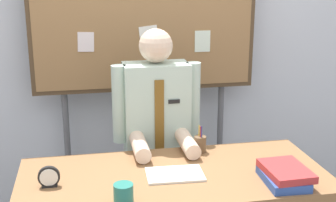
% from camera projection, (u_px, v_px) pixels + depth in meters
% --- Properties ---
extents(back_wall, '(6.40, 0.08, 2.70)m').
position_uv_depth(back_wall, '(141.00, 29.00, 3.37)').
color(back_wall, silver).
rests_on(back_wall, ground_plane).
extents(desk, '(1.61, 0.72, 0.74)m').
position_uv_depth(desk, '(174.00, 190.00, 2.43)').
color(desk, brown).
rests_on(desk, ground_plane).
extents(person, '(0.55, 0.56, 1.43)m').
position_uv_depth(person, '(157.00, 149.00, 2.94)').
color(person, '#2D2D33').
rests_on(person, ground_plane).
extents(bulletin_board, '(1.57, 0.09, 2.18)m').
position_uv_depth(bulletin_board, '(145.00, 5.00, 3.12)').
color(bulletin_board, '#4C3823').
rests_on(bulletin_board, ground_plane).
extents(book_stack, '(0.22, 0.29, 0.08)m').
position_uv_depth(book_stack, '(284.00, 175.00, 2.30)').
color(book_stack, '#2D4C99').
rests_on(book_stack, desk).
extents(open_notebook, '(0.30, 0.21, 0.01)m').
position_uv_depth(open_notebook, '(174.00, 174.00, 2.39)').
color(open_notebook, white).
rests_on(open_notebook, desk).
extents(desk_clock, '(0.11, 0.04, 0.11)m').
position_uv_depth(desk_clock, '(49.00, 178.00, 2.25)').
color(desk_clock, black).
rests_on(desk_clock, desk).
extents(coffee_mug, '(0.09, 0.09, 0.09)m').
position_uv_depth(coffee_mug, '(123.00, 194.00, 2.10)').
color(coffee_mug, '#267266').
rests_on(coffee_mug, desk).
extents(pen_holder, '(0.07, 0.07, 0.16)m').
position_uv_depth(pen_holder, '(200.00, 144.00, 2.69)').
color(pen_holder, brown).
rests_on(pen_holder, desk).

